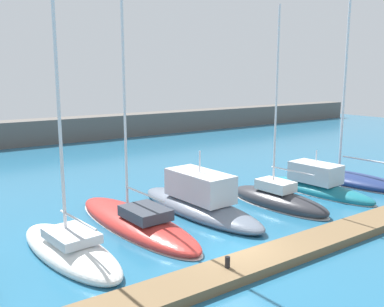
{
  "coord_description": "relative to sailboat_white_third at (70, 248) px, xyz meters",
  "views": [
    {
      "loc": [
        -11.54,
        -13.11,
        7.72
      ],
      "look_at": [
        2.15,
        6.16,
        3.28
      ],
      "focal_mm": 40.09,
      "sensor_mm": 36.0,
      "label": 1
    }
  ],
  "objects": [
    {
      "name": "sailboat_red_fourth",
      "position": [
        3.98,
        1.52,
        0.02
      ],
      "size": [
        3.26,
        10.58,
        22.77
      ],
      "rotation": [
        0.0,
        0.0,
        1.62
      ],
      "color": "#B72D28",
      "rests_on": "ground_plane"
    },
    {
      "name": "motorboat_slate_fifth",
      "position": [
        7.92,
        1.47,
        0.36
      ],
      "size": [
        3.19,
        9.86,
        3.86
      ],
      "rotation": [
        0.0,
        0.0,
        1.62
      ],
      "color": "slate",
      "rests_on": "ground_plane"
    },
    {
      "name": "ground_plane",
      "position": [
        5.81,
        -4.02,
        -0.34
      ],
      "size": [
        120.0,
        120.0,
        0.0
      ],
      "primitive_type": "plane",
      "color": "#236084"
    },
    {
      "name": "sailboat_white_third",
      "position": [
        0.0,
        0.0,
        0.0
      ],
      "size": [
        3.16,
        7.94,
        14.06
      ],
      "rotation": [
        0.0,
        0.0,
        1.67
      ],
      "color": "white",
      "rests_on": "ground_plane"
    },
    {
      "name": "sailboat_charcoal_sixth",
      "position": [
        12.55,
        -0.17,
        0.04
      ],
      "size": [
        2.72,
        7.09,
        11.79
      ],
      "rotation": [
        0.0,
        0.0,
        1.64
      ],
      "color": "#2D2D33",
      "rests_on": "ground_plane"
    },
    {
      "name": "sailboat_navy_eighth",
      "position": [
        20.68,
        0.53,
        0.04
      ],
      "size": [
        3.61,
        8.85,
        16.61
      ],
      "rotation": [
        0.0,
        0.0,
        1.66
      ],
      "color": "navy",
      "rests_on": "ground_plane"
    },
    {
      "name": "breakwater_seawall",
      "position": [
        5.81,
        31.11,
        1.01
      ],
      "size": [
        108.0,
        3.01,
        2.7
      ],
      "primitive_type": "cube",
      "color": "#5B5651",
      "rests_on": "ground_plane"
    },
    {
      "name": "dock_bollard",
      "position": [
        4.26,
        -5.42,
        0.27
      ],
      "size": [
        0.2,
        0.2,
        0.44
      ],
      "primitive_type": "cylinder",
      "color": "black",
      "rests_on": "dock_pier"
    },
    {
      "name": "motorboat_teal_seventh",
      "position": [
        16.73,
        0.28,
        0.17
      ],
      "size": [
        2.71,
        8.03,
        3.14
      ],
      "rotation": [
        0.0,
        0.0,
        1.64
      ],
      "color": "#19707F",
      "rests_on": "ground_plane"
    },
    {
      "name": "dock_pier",
      "position": [
        5.81,
        -5.42,
        -0.14
      ],
      "size": [
        35.39,
        1.83,
        0.39
      ],
      "primitive_type": "cube",
      "color": "brown",
      "rests_on": "ground_plane"
    }
  ]
}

